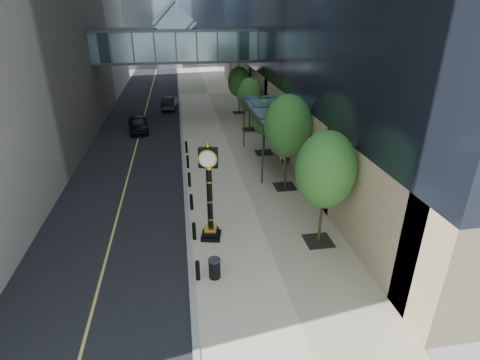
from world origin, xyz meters
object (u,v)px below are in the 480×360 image
car_near (138,124)px  car_far (169,103)px  street_clock (210,199)px  pedestrian (282,152)px  trash_bin (215,269)px

car_near → car_far: car_near is taller
street_clock → pedestrian: street_clock is taller
car_near → car_far: size_ratio=1.00×
car_near → car_far: 8.98m
street_clock → car_far: (-2.37, 28.03, -1.56)m
street_clock → pedestrian: bearing=68.3°
car_near → car_far: (2.91, 8.50, -0.02)m
street_clock → trash_bin: (-0.13, -3.20, -1.80)m
car_near → pedestrian: bearing=-48.4°
trash_bin → pedestrian: bearing=62.8°
street_clock → car_near: street_clock is taller
street_clock → car_far: 28.17m
street_clock → pedestrian: size_ratio=2.93×
pedestrian → car_far: bearing=-68.2°
pedestrian → car_far: size_ratio=0.40×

